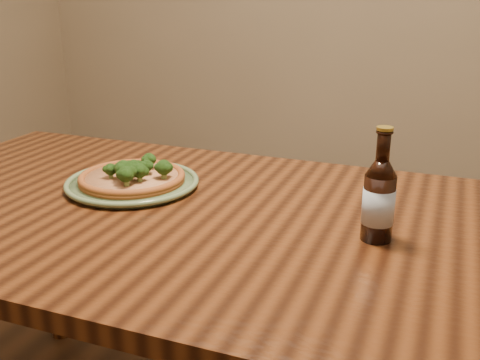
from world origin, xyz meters
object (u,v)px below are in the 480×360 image
(table, at_px, (189,247))
(plate, at_px, (132,183))
(beer_bottle, at_px, (379,199))
(pizza, at_px, (133,176))

(table, distance_m, plate, 0.23)
(plate, xyz_separation_m, beer_bottle, (0.61, -0.09, 0.07))
(table, bearing_deg, beer_bottle, -1.14)
(pizza, xyz_separation_m, beer_bottle, (0.60, -0.09, 0.06))
(plate, xyz_separation_m, pizza, (0.00, -0.00, 0.02))
(table, height_order, beer_bottle, beer_bottle)
(pizza, relative_size, beer_bottle, 1.15)
(plate, bearing_deg, table, -23.32)
(table, distance_m, pizza, 0.24)
(table, xyz_separation_m, pizza, (-0.19, 0.08, 0.12))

